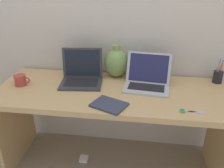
% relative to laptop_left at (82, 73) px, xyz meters
% --- Properties ---
extents(ground_plane, '(6.00, 6.00, 0.00)m').
position_rel_laptop_left_xyz_m(ground_plane, '(0.25, -0.12, -0.77)').
color(ground_plane, gray).
extents(back_wall, '(4.40, 0.04, 2.40)m').
position_rel_laptop_left_xyz_m(back_wall, '(0.25, 0.24, 0.43)').
color(back_wall, beige).
rests_on(back_wall, ground).
extents(desk, '(1.68, 0.63, 0.70)m').
position_rel_laptop_left_xyz_m(desk, '(0.25, -0.12, -0.20)').
color(desk, tan).
rests_on(desk, ground).
extents(laptop_left, '(0.33, 0.27, 0.25)m').
position_rel_laptop_left_xyz_m(laptop_left, '(0.00, 0.00, 0.00)').
color(laptop_left, '#333338').
rests_on(laptop_left, desk).
extents(laptop_right, '(0.34, 0.28, 0.23)m').
position_rel_laptop_left_xyz_m(laptop_right, '(0.50, -0.01, -0.01)').
color(laptop_right, '#B2B2B7').
rests_on(laptop_right, desk).
extents(green_vase, '(0.19, 0.19, 0.26)m').
position_rel_laptop_left_xyz_m(green_vase, '(0.25, 0.14, 0.05)').
color(green_vase, '#75934C').
rests_on(green_vase, desk).
extents(notebook_stack, '(0.26, 0.23, 0.01)m').
position_rel_laptop_left_xyz_m(notebook_stack, '(0.26, -0.33, -0.06)').
color(notebook_stack, '#33384C').
rests_on(notebook_stack, desk).
extents(coffee_mug, '(0.12, 0.08, 0.08)m').
position_rel_laptop_left_xyz_m(coffee_mug, '(-0.44, -0.13, -0.03)').
color(coffee_mug, '#B23D33').
rests_on(coffee_mug, desk).
extents(pen_cup, '(0.07, 0.07, 0.18)m').
position_rel_laptop_left_xyz_m(pen_cup, '(1.03, 0.12, -0.02)').
color(pen_cup, black).
rests_on(pen_cup, desk).
extents(scissors, '(0.15, 0.05, 0.01)m').
position_rel_laptop_left_xyz_m(scissors, '(0.74, -0.34, -0.06)').
color(scissors, '#B7B7BC').
rests_on(scissors, desk).
extents(power_brick, '(0.07, 0.07, 0.03)m').
position_rel_laptop_left_xyz_m(power_brick, '(0.00, -0.11, -0.75)').
color(power_brick, white).
rests_on(power_brick, ground).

